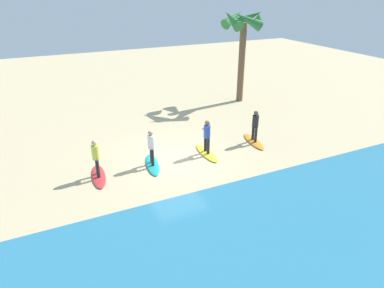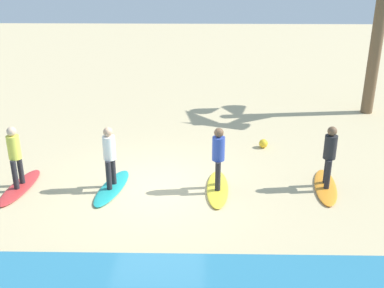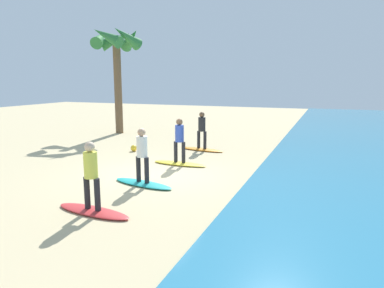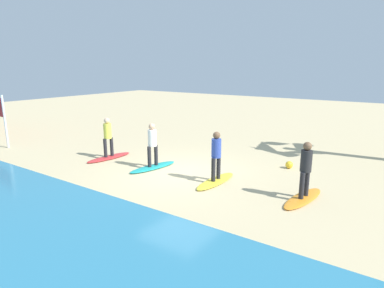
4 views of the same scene
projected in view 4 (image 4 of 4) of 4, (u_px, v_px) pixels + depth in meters
ground_plane at (180, 173)px, 11.90m from camera, size 60.00×60.00×0.00m
surfboard_orange at (303, 198)px, 9.50m from camera, size 0.87×2.16×0.09m
surfer_orange at (306, 166)px, 9.27m from camera, size 0.32×0.46×1.64m
surfboard_yellow at (216, 181)px, 10.92m from camera, size 0.63×2.12×0.09m
surfer_yellow at (216, 152)px, 10.69m from camera, size 0.32×0.46×1.64m
surfboard_teal at (153, 167)px, 12.44m from camera, size 0.94×2.17×0.09m
surfer_teal at (152, 142)px, 12.21m from camera, size 0.32×0.45×1.64m
surfboard_red at (109, 157)px, 13.75m from camera, size 0.78×2.15×0.09m
surfer_red at (108, 134)px, 13.52m from camera, size 0.32×0.46×1.64m
beach_ball at (289, 165)px, 12.39m from camera, size 0.28×0.28×0.28m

